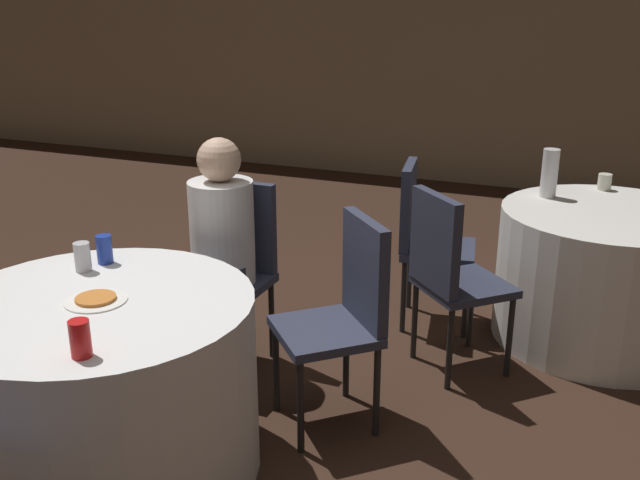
{
  "coord_description": "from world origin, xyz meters",
  "views": [
    {
      "loc": [
        1.51,
        -1.93,
        1.8
      ],
      "look_at": [
        0.43,
        0.68,
        0.83
      ],
      "focal_mm": 40.0,
      "sensor_mm": 36.0,
      "label": 1
    }
  ],
  "objects": [
    {
      "name": "chair_near_north",
      "position": [
        -0.17,
        0.99,
        0.56
      ],
      "size": [
        0.4,
        0.41,
        0.93
      ],
      "rotation": [
        0.0,
        0.0,
        -3.15
      ],
      "color": "#2D3347",
      "rests_on": "ground_plane"
    },
    {
      "name": "wall_back",
      "position": [
        0.0,
        5.1,
        1.4
      ],
      "size": [
        16.0,
        0.06,
        2.8
      ],
      "color": "gray",
      "rests_on": "ground_plane"
    },
    {
      "name": "chair_far_west",
      "position": [
        0.59,
        1.78,
        0.56
      ],
      "size": [
        0.47,
        0.46,
        0.93
      ],
      "rotation": [
        0.0,
        0.0,
        -1.4
      ],
      "color": "#2D3347",
      "rests_on": "ground_plane"
    },
    {
      "name": "pizza_plate_near",
      "position": [
        -0.18,
        -0.02,
        0.73
      ],
      "size": [
        0.23,
        0.23,
        0.02
      ],
      "color": "white",
      "rests_on": "table_near"
    },
    {
      "name": "chair_far_southwest",
      "position": [
        0.86,
        1.26,
        0.56
      ],
      "size": [
        0.57,
        0.57,
        0.93
      ],
      "rotation": [
        0.0,
        0.0,
        -0.8
      ],
      "color": "#2D3347",
      "rests_on": "ground_plane"
    },
    {
      "name": "chair_near_northeast",
      "position": [
        0.55,
        0.67,
        0.56
      ],
      "size": [
        0.57,
        0.57,
        0.93
      ],
      "rotation": [
        0.0,
        0.0,
        -3.96
      ],
      "color": "#2D3347",
      "rests_on": "ground_plane"
    },
    {
      "name": "soda_can_red",
      "position": [
        0.06,
        -0.38,
        0.79
      ],
      "size": [
        0.07,
        0.07,
        0.12
      ],
      "color": "red",
      "rests_on": "table_near"
    },
    {
      "name": "soda_can_silver",
      "position": [
        -0.43,
        0.21,
        0.79
      ],
      "size": [
        0.07,
        0.07,
        0.12
      ],
      "color": "silver",
      "rests_on": "table_near"
    },
    {
      "name": "cup_far",
      "position": [
        1.5,
        2.41,
        0.77
      ],
      "size": [
        0.08,
        0.08,
        0.09
      ],
      "color": "silver",
      "rests_on": "table_far"
    },
    {
      "name": "ground_plane",
      "position": [
        0.0,
        0.0,
        0.0
      ],
      "size": [
        16.0,
        16.0,
        0.0
      ],
      "primitive_type": "plane",
      "color": "#382319"
    },
    {
      "name": "soda_can_blue",
      "position": [
        -0.4,
        0.32,
        0.79
      ],
      "size": [
        0.07,
        0.07,
        0.12
      ],
      "color": "#1E38A5",
      "rests_on": "table_near"
    },
    {
      "name": "table_near",
      "position": [
        -0.18,
        -0.01,
        0.36
      ],
      "size": [
        1.17,
        1.17,
        0.73
      ],
      "color": "white",
      "rests_on": "ground_plane"
    },
    {
      "name": "person_white_shirt",
      "position": [
        -0.17,
        0.82,
        0.59
      ],
      "size": [
        0.31,
        0.5,
        1.18
      ],
      "rotation": [
        0.0,
        0.0,
        -3.15
      ],
      "color": "#33384C",
      "rests_on": "ground_plane"
    },
    {
      "name": "bottle_far",
      "position": [
        1.21,
        2.12,
        0.86
      ],
      "size": [
        0.09,
        0.09,
        0.27
      ],
      "color": "white",
      "rests_on": "table_far"
    },
    {
      "name": "table_far",
      "position": [
        1.56,
        1.95,
        0.36
      ],
      "size": [
        1.14,
        1.14,
        0.73
      ],
      "color": "white",
      "rests_on": "ground_plane"
    }
  ]
}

